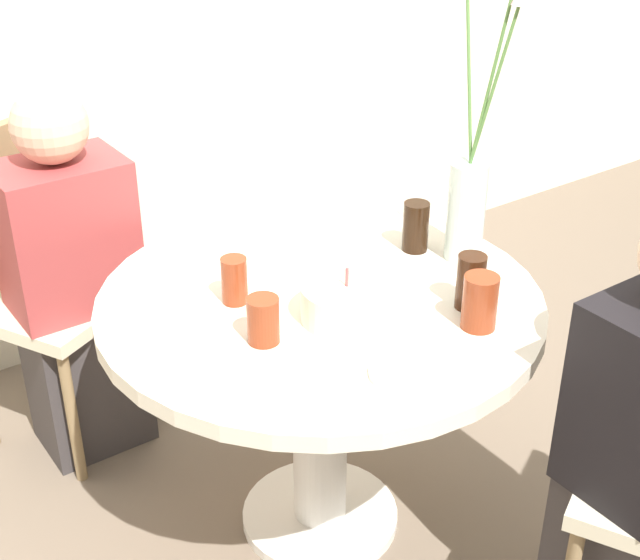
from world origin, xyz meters
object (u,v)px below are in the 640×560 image
object	(u,v)px
drink_glass_1	(480,302)
drink_glass_4	(416,227)
chair_right_flank	(31,271)
drink_glass_3	(471,282)
side_plate	(409,373)
person_boy	(74,290)
birthday_cake	(347,302)
drink_glass_2	(263,320)
flower_vase	(472,164)
drink_glass_0	(234,280)

from	to	relation	value
drink_glass_1	drink_glass_4	size ratio (longest dim) A/B	0.96
chair_right_flank	drink_glass_4	bearing A→B (deg)	-72.81
drink_glass_1	drink_glass_3	world-z (taller)	drink_glass_3
side_plate	drink_glass_3	world-z (taller)	drink_glass_3
drink_glass_1	person_boy	distance (m)	1.18
birthday_cake	drink_glass_2	xyz separation A→B (m)	(-0.20, 0.03, 0.01)
flower_vase	drink_glass_0	bearing A→B (deg)	167.77
birthday_cake	drink_glass_4	distance (m)	0.39
flower_vase	drink_glass_3	bearing A→B (deg)	-131.27
birthday_cake	side_plate	distance (m)	0.25
side_plate	drink_glass_3	bearing A→B (deg)	24.22
birthday_cake	side_plate	size ratio (longest dim) A/B	1.25
drink_glass_1	drink_glass_0	bearing A→B (deg)	133.30
flower_vase	side_plate	xyz separation A→B (m)	(-0.46, -0.33, -0.24)
drink_glass_2	person_boy	bearing A→B (deg)	100.24
chair_right_flank	drink_glass_2	bearing A→B (deg)	-104.18
side_plate	drink_glass_1	bearing A→B (deg)	12.65
drink_glass_0	person_boy	bearing A→B (deg)	106.45
flower_vase	drink_glass_0	distance (m)	0.64
birthday_cake	flower_vase	distance (m)	0.49
chair_right_flank	drink_glass_3	size ratio (longest dim) A/B	7.16
birthday_cake	drink_glass_2	bearing A→B (deg)	172.00
side_plate	drink_glass_0	xyz separation A→B (m)	(-0.14, 0.46, 0.05)
person_boy	drink_glass_1	bearing A→B (deg)	-60.97
drink_glass_3	drink_glass_2	bearing A→B (deg)	162.24
birthday_cake	drink_glass_0	size ratio (longest dim) A/B	1.83
chair_right_flank	drink_glass_1	size ratio (longest dim) A/B	7.48
drink_glass_0	person_boy	distance (m)	0.67
drink_glass_3	drink_glass_4	distance (m)	0.31
birthday_cake	side_plate	bearing A→B (deg)	-96.41
drink_glass_1	drink_glass_4	xyz separation A→B (m)	(0.13, 0.37, 0.00)
flower_vase	drink_glass_3	world-z (taller)	flower_vase
side_plate	drink_glass_4	bearing A→B (deg)	48.27
drink_glass_1	drink_glass_2	xyz separation A→B (m)	(-0.42, 0.22, -0.01)
drink_glass_0	drink_glass_2	xyz separation A→B (m)	(-0.04, -0.18, -0.00)
flower_vase	drink_glass_2	xyz separation A→B (m)	(-0.63, -0.05, -0.19)
flower_vase	drink_glass_4	xyz separation A→B (m)	(-0.09, 0.09, -0.18)
side_plate	drink_glass_4	xyz separation A→B (m)	(0.38, 0.42, 0.06)
side_plate	drink_glass_1	xyz separation A→B (m)	(0.24, 0.05, 0.06)
drink_glass_4	flower_vase	bearing A→B (deg)	-47.59
flower_vase	drink_glass_1	world-z (taller)	flower_vase
birthday_cake	drink_glass_3	distance (m)	0.29
drink_glass_2	drink_glass_4	bearing A→B (deg)	14.87
birthday_cake	flower_vase	xyz separation A→B (m)	(0.43, 0.08, 0.20)
drink_glass_0	drink_glass_4	xyz separation A→B (m)	(0.51, -0.04, 0.01)
flower_vase	drink_glass_4	bearing A→B (deg)	132.41
person_boy	flower_vase	bearing A→B (deg)	-43.30
drink_glass_3	chair_right_flank	bearing A→B (deg)	122.17
birthday_cake	drink_glass_0	distance (m)	0.27
drink_glass_0	drink_glass_4	distance (m)	0.51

